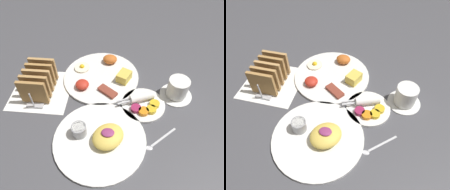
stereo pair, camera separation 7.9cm
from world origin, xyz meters
TOP-DOWN VIEW (x-y plane):
  - ground_plane at (0.00, 0.00)m, footprint 3.00×3.00m
  - napkin_flat at (-0.24, 0.06)m, footprint 0.22×0.22m
  - plate_breakfast at (-0.02, 0.15)m, footprint 0.30×0.30m
  - plate_condiments at (0.15, 0.02)m, footprint 0.18×0.16m
  - plate_foreground at (0.01, -0.14)m, footprint 0.30×0.30m
  - toast_rack at (-0.24, 0.06)m, footprint 0.10×0.18m
  - coffee_cup at (0.27, 0.08)m, footprint 0.12×0.12m
  - teaspoon at (0.19, -0.13)m, footprint 0.10×0.09m

SIDE VIEW (x-z plane):
  - ground_plane at x=0.00m, z-range 0.00..0.00m
  - napkin_flat at x=-0.24m, z-range 0.00..0.00m
  - teaspoon at x=0.19m, z-range 0.00..0.01m
  - plate_breakfast at x=-0.02m, z-range -0.01..0.03m
  - plate_condiments at x=0.15m, z-range -0.01..0.03m
  - plate_foreground at x=0.01m, z-range -0.01..0.04m
  - coffee_cup at x=0.27m, z-range 0.00..0.08m
  - toast_rack at x=-0.24m, z-range 0.00..0.10m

